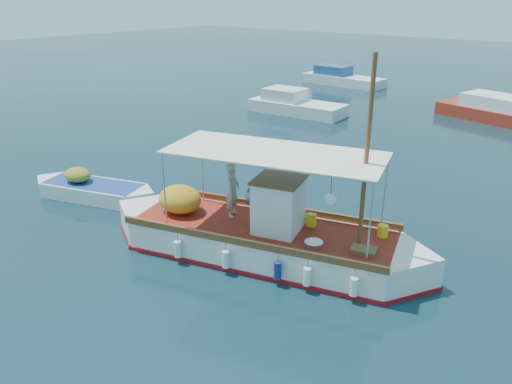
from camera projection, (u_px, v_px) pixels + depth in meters
The scene contains 5 objects.
ground at pixel (281, 251), 15.98m from camera, with size 160.00×160.00×0.00m, color black.
fishing_caique at pixel (260, 237), 15.62m from camera, with size 10.33×4.97×6.56m.
dinghy at pixel (93, 191), 20.02m from camera, with size 5.32×2.77×1.37m.
bg_boat_nw at pixel (294, 106), 33.86m from camera, with size 6.70×2.84×1.80m.
bg_boat_far_w at pixel (341, 79), 44.19m from camera, with size 7.51×2.69×1.80m.
Camera 1 is at (8.18, -11.51, 7.75)m, focal length 35.00 mm.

